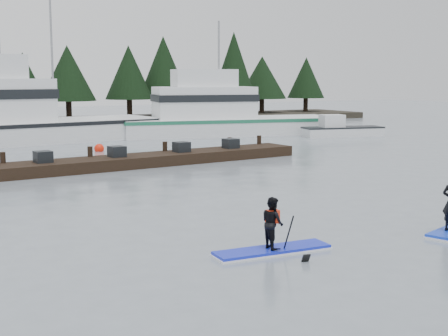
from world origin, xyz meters
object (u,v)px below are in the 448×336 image
paddleboard_solo (272,233)px  fishing_boat_large (9,131)px  fishing_boat_medium (223,126)px  floating_dock (155,159)px

paddleboard_solo → fishing_boat_large: bearing=95.5°
fishing_boat_large → fishing_boat_medium: fishing_boat_large is taller
fishing_boat_large → floating_dock: 14.56m
paddleboard_solo → floating_dock: bearing=81.3°
fishing_boat_medium → paddleboard_solo: 31.74m
fishing_boat_medium → floating_dock: bearing=-118.4°
floating_dock → paddleboard_solo: paddleboard_solo is taller
fishing_boat_large → paddleboard_solo: size_ratio=6.58×
fishing_boat_large → paddleboard_solo: 29.63m
fishing_boat_large → fishing_boat_medium: (15.08, -1.38, -0.14)m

